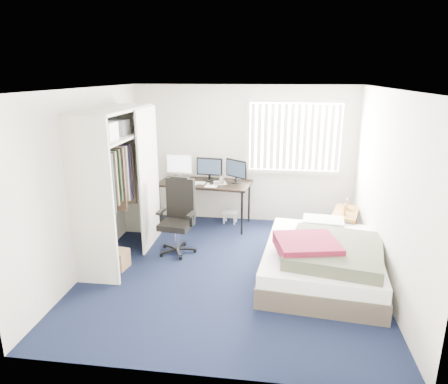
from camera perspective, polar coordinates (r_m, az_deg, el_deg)
ground at (r=5.79m, az=0.92°, el=-11.04°), size 4.20×4.20×0.00m
room_shell at (r=5.26m, az=1.00°, el=3.69°), size 4.20×4.20×4.20m
window_assembly at (r=7.22m, az=10.08°, el=7.71°), size 1.72×0.09×1.32m
closet at (r=5.97m, az=-14.88°, el=3.13°), size 0.64×1.84×2.22m
desk at (r=7.20m, az=-2.70°, el=1.64°), size 1.71×0.95×1.27m
office_chair at (r=6.24m, az=-6.55°, el=-4.49°), size 0.62×0.62×1.17m
footstool at (r=7.43m, az=0.88°, el=-3.18°), size 0.30×0.25×0.22m
nightstand at (r=6.85m, az=16.95°, el=-3.17°), size 0.56×0.83×0.70m
bed at (r=5.61m, az=13.90°, el=-9.25°), size 1.73×2.18×0.67m
pine_box at (r=6.01m, az=-15.28°, el=-9.18°), size 0.39×0.31×0.27m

